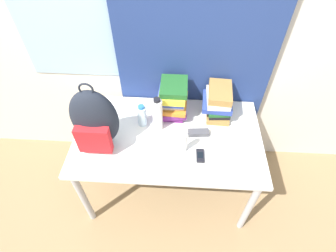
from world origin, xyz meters
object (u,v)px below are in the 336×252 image
cell_phone (200,156)px  book_stack_center (218,102)px  sports_bottle (157,115)px  sunscreen_bottle (184,142)px  sunglasses_case (198,133)px  backpack (95,121)px  book_stack_left (173,99)px  water_bottle (142,116)px

cell_phone → book_stack_center: bearing=72.3°
sports_bottle → sunscreen_bottle: sports_bottle is taller
sunscreen_bottle → sunglasses_case: bearing=54.6°
backpack → book_stack_left: backpack is taller
cell_phone → sunglasses_case: bearing=92.8°
book_stack_center → cell_phone: size_ratio=2.55×
book_stack_center → backpack: bearing=-157.9°
backpack → book_stack_center: (0.83, 0.34, -0.10)m
sunscreen_bottle → sports_bottle: bearing=135.3°
book_stack_left → sunscreen_bottle: bearing=-76.0°
backpack → sunglasses_case: (0.69, 0.11, -0.20)m
backpack → sunglasses_case: bearing=9.4°
backpack → sunscreen_bottle: backpack is taller
cell_phone → sunglasses_case: (-0.01, 0.20, 0.01)m
book_stack_center → sunglasses_case: 0.28m
backpack → book_stack_left: 0.60m
sports_bottle → sunglasses_case: 0.32m
cell_phone → sunglasses_case: sunglasses_case is taller
book_stack_center → water_bottle: book_stack_center is taller
book_stack_center → sunglasses_case: book_stack_center is taller
book_stack_center → cell_phone: bearing=-107.7°
backpack → sunscreen_bottle: 0.60m
sunglasses_case → backpack: bearing=-170.6°
book_stack_center → cell_phone: 0.45m
water_bottle → cell_phone: bearing=-32.9°
water_bottle → backpack: bearing=-144.6°
book_stack_left → cell_phone: 0.48m
water_bottle → sunscreen_bottle: (0.31, -0.23, 0.00)m
water_bottle → sunscreen_bottle: sunscreen_bottle is taller
book_stack_center → book_stack_left: bearing=179.9°
backpack → water_bottle: bearing=35.4°
sunscreen_bottle → cell_phone: bearing=-23.2°
water_bottle → cell_phone: size_ratio=1.70×
book_stack_center → water_bottle: size_ratio=1.50×
book_stack_left → sports_bottle: (-0.10, -0.18, 0.00)m
sunscreen_bottle → backpack: bearing=176.8°
sunscreen_bottle → cell_phone: 0.15m
water_bottle → sunglasses_case: (0.42, -0.08, -0.07)m
book_stack_left → book_stack_center: bearing=-0.1°
sunscreen_bottle → sunglasses_case: (0.10, 0.15, -0.07)m
book_stack_left → sunscreen_bottle: book_stack_left is taller
book_stack_left → water_bottle: (-0.22, -0.14, -0.05)m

